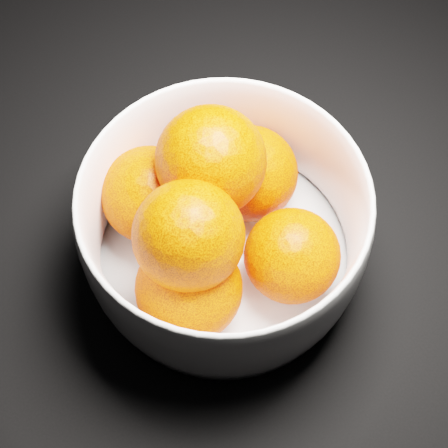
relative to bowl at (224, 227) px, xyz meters
name	(u,v)px	position (x,y,z in m)	size (l,w,h in m)	color
ground	(97,91)	(-0.03, 0.25, -0.06)	(3.00, 3.00, 0.00)	black
bowl	(224,227)	(0.00, 0.00, 0.00)	(0.25, 0.25, 0.12)	white
orange_pile	(211,215)	(-0.01, 0.01, 0.01)	(0.19, 0.20, 0.14)	#FF4404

